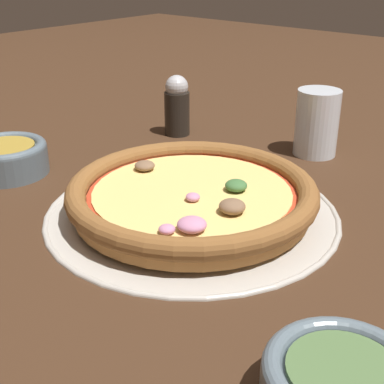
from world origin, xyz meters
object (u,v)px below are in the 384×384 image
object	(u,v)px
pepper_shaker	(177,106)
pizza	(192,194)
bowl_near	(6,157)
pizza_tray	(192,211)
drinking_cup	(317,123)

from	to	relation	value
pepper_shaker	pizza	bearing A→B (deg)	-134.52
pizza	bowl_near	bearing A→B (deg)	104.83
pizza_tray	pizza	bearing A→B (deg)	-124.71
pizza_tray	pepper_shaker	xyz separation A→B (m)	(0.21, 0.22, 0.05)
pizza_tray	pepper_shaker	distance (m)	0.31
pizza	drinking_cup	xyz separation A→B (m)	(0.28, -0.01, 0.03)
bowl_near	drinking_cup	distance (m)	0.47
drinking_cup	pizza_tray	bearing A→B (deg)	177.57
pizza_tray	pizza	size ratio (longest dim) A/B	1.18
pizza	drinking_cup	bearing A→B (deg)	-2.35
bowl_near	pepper_shaker	distance (m)	0.30
pizza	bowl_near	world-z (taller)	same
pizza	pepper_shaker	bearing A→B (deg)	45.48
pizza	pepper_shaker	distance (m)	0.31
bowl_near	drinking_cup	size ratio (longest dim) A/B	1.13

